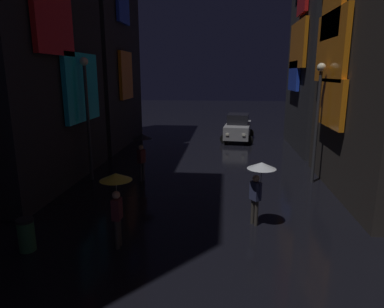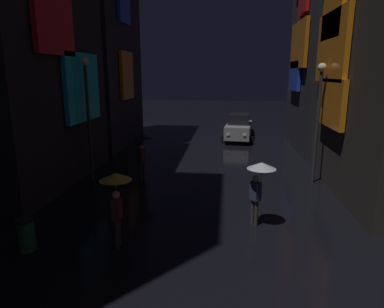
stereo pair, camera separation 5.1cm
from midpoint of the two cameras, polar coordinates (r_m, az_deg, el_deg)
The scene contains 9 objects.
building_left_far at distance 24.42m, azimuth -16.09°, elevation 20.68°, with size 4.25×7.52×16.20m.
building_right_far at distance 23.57m, azimuth 22.57°, elevation 19.25°, with size 4.25×7.29×15.17m.
pedestrian_midstreet_centre_black at distance 15.50m, azimuth -8.41°, elevation 1.60°, with size 0.90×0.90×2.12m.
pedestrian_foreground_left_clear at distance 10.85m, azimuth 11.06°, elevation -3.62°, with size 0.90×0.90×2.12m.
pedestrian_near_crossing_yellow at distance 9.68m, azimuth -12.66°, elevation -5.81°, with size 0.90×0.90×2.12m.
car_distant at distance 25.01m, azimuth 7.61°, elevation 4.37°, with size 2.55×4.29×1.92m.
streetlamp_left_far at distance 15.85m, azimuth -17.19°, elevation 7.79°, with size 0.36×0.36×5.45m.
streetlamp_right_far at distance 15.68m, azimuth 20.16°, elevation 7.01°, with size 0.36×0.36×5.20m.
trash_bin at distance 10.66m, azimuth -26.00°, elevation -12.00°, with size 0.46×0.46×0.93m.
Camera 1 is at (1.06, -0.87, 4.80)m, focal length 32.00 mm.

